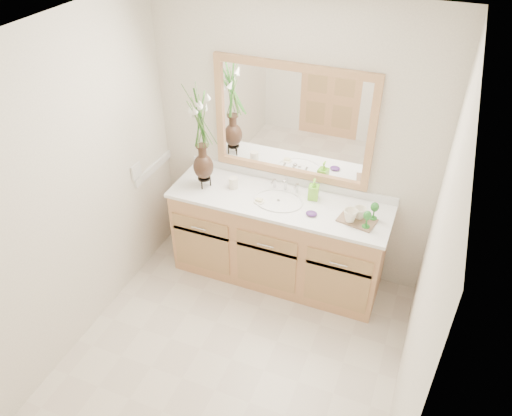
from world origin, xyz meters
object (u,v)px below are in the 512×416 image
at_px(flower_vase, 201,128).
at_px(tray, 357,220).
at_px(soap_bottle, 314,190).
at_px(tumbler, 233,183).

bearing_deg(flower_vase, tray, -0.22).
distance_m(flower_vase, soap_bottle, 1.04).
height_order(flower_vase, soap_bottle, flower_vase).
distance_m(tumbler, tray, 1.08).
bearing_deg(flower_vase, soap_bottle, 10.21).
bearing_deg(tray, flower_vase, -168.75).
distance_m(soap_bottle, tray, 0.44).
height_order(flower_vase, tray, flower_vase).
relative_size(flower_vase, soap_bottle, 4.91).
xyz_separation_m(tumbler, tray, (1.08, -0.07, -0.04)).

